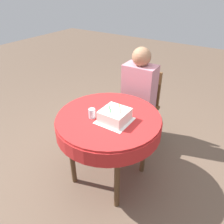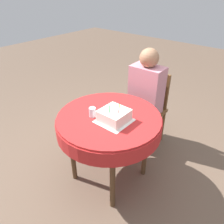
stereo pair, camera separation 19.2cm
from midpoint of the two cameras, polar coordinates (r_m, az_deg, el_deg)
ground_plane at (r=2.48m, az=1.65°, el=-16.22°), size 12.00×12.00×0.00m
dining_table at (r=2.03m, az=1.93°, el=-3.36°), size 0.97×0.97×0.77m
chair at (r=2.73m, az=11.32°, el=1.49°), size 0.43×0.43×0.91m
person at (r=2.55m, az=10.88°, el=5.37°), size 0.37×0.33×1.22m
napkin at (r=1.92m, az=3.44°, el=-2.39°), size 0.28×0.28×0.00m
birthday_cake at (r=1.89m, az=3.49°, el=-1.03°), size 0.23×0.23×0.14m
drinking_glass at (r=1.95m, az=-2.35°, el=-0.11°), size 0.06×0.06×0.09m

